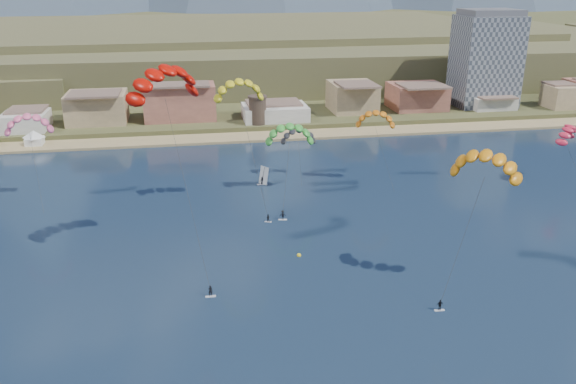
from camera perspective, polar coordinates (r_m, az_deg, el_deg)
The scene contains 17 objects.
ground at distance 78.14m, azimuth 4.19°, elevation -15.07°, with size 2400.00×2400.00×0.00m, color #0D1C31.
beach at distance 174.32m, azimuth -4.21°, elevation 5.31°, with size 2200.00×12.00×0.90m.
land at distance 623.49m, azimuth -8.72°, elevation 15.92°, with size 2200.00×900.00×4.00m.
foothills at distance 298.84m, azimuth -2.46°, elevation 13.35°, with size 940.00×210.00×18.00m.
town at distance 188.84m, azimuth -17.07°, elevation 8.06°, with size 400.00×24.00×12.00m.
apartment_tower at distance 216.76m, azimuth 18.48°, elevation 12.04°, with size 20.00×16.00×32.00m.
watchtower at distance 181.13m, azimuth -2.94°, elevation 7.91°, with size 5.82×5.82×8.60m.
kitesurfer_red at distance 93.96m, azimuth -11.89°, elevation 10.75°, with size 13.49×20.93×34.52m.
kitesurfer_yellow at distance 116.19m, azimuth -4.73°, elevation 10.04°, with size 10.60×12.39×27.43m.
kitesurfer_orange at distance 90.06m, azimuth 18.53°, elevation 2.93°, with size 14.58×12.25×23.22m.
kitesurfer_green at distance 126.46m, azimuth 0.15°, elevation 5.86°, with size 11.18×18.70×19.75m.
distant_kite_pink at distance 130.70m, azimuth -23.74°, elevation 6.31°, with size 10.29×6.71×20.46m.
distant_kite_dark at distance 137.73m, azimuth 1.03°, elevation 5.69°, with size 8.89×5.95×13.88m.
distant_kite_orange at distance 133.58m, azimuth 8.43°, elevation 7.23°, with size 9.77×7.02×18.49m.
distant_kite_red at distance 146.49m, azimuth 25.21°, elevation 5.39°, with size 8.88×8.81×15.60m.
windsurfer at distance 134.46m, azimuth -2.44°, elevation 1.25°, with size 2.34×2.54×4.15m.
buoy at distance 101.30m, azimuth 1.07°, elevation -6.10°, with size 0.73×0.73×0.73m.
Camera 1 is at (-16.37, -61.64, 45.16)m, focal length 37.00 mm.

